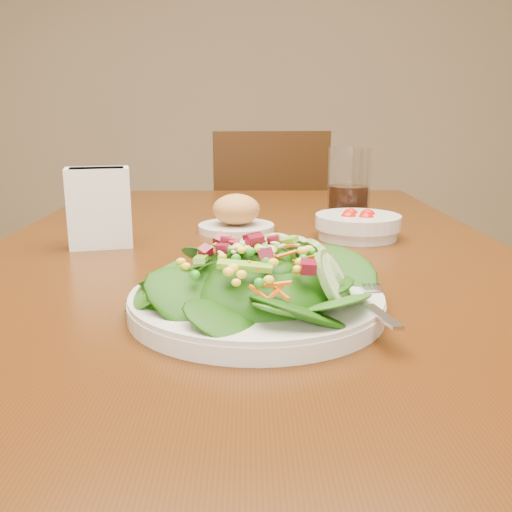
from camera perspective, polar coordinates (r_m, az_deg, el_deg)
dining_table at (r=1.03m, az=-0.80°, el=-4.37°), size 0.90×1.40×0.75m
chair_far at (r=2.15m, az=1.07°, el=1.01°), size 0.46×0.46×0.91m
salad_plate at (r=0.65m, az=0.91°, el=-3.11°), size 0.30×0.29×0.09m
bread_plate at (r=1.10m, az=-1.98°, el=3.97°), size 0.15×0.15×0.07m
tomato_bowl at (r=1.06m, az=10.14°, el=3.03°), size 0.16×0.16×0.05m
drinking_glass at (r=1.20m, az=9.26°, el=6.42°), size 0.09×0.09×0.16m
napkin_holder at (r=1.01m, az=-15.42°, el=4.89°), size 0.11×0.08×0.14m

